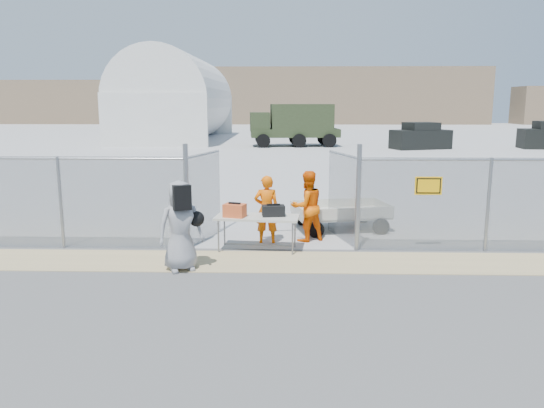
{
  "coord_description": "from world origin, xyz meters",
  "views": [
    {
      "loc": [
        0.35,
        -10.14,
        3.43
      ],
      "look_at": [
        0.0,
        2.0,
        1.1
      ],
      "focal_mm": 35.0,
      "sensor_mm": 36.0,
      "label": 1
    }
  ],
  "objects_px": {
    "folding_table": "(257,233)",
    "visitor": "(180,226)",
    "security_worker_right": "(307,206)",
    "utility_trailer": "(341,216)",
    "security_worker_left": "(267,209)"
  },
  "relations": [
    {
      "from": "utility_trailer",
      "to": "folding_table",
      "type": "bearing_deg",
      "value": -147.83
    },
    {
      "from": "security_worker_left",
      "to": "security_worker_right",
      "type": "relative_size",
      "value": 0.95
    },
    {
      "from": "utility_trailer",
      "to": "security_worker_left",
      "type": "bearing_deg",
      "value": -156.01
    },
    {
      "from": "security_worker_right",
      "to": "utility_trailer",
      "type": "xyz_separation_m",
      "value": [
        0.96,
        1.2,
        -0.49
      ]
    },
    {
      "from": "utility_trailer",
      "to": "visitor",
      "type": "bearing_deg",
      "value": -147.03
    },
    {
      "from": "security_worker_left",
      "to": "security_worker_right",
      "type": "height_order",
      "value": "security_worker_right"
    },
    {
      "from": "security_worker_left",
      "to": "security_worker_right",
      "type": "bearing_deg",
      "value": -168.51
    },
    {
      "from": "visitor",
      "to": "security_worker_right",
      "type": "bearing_deg",
      "value": 18.08
    },
    {
      "from": "security_worker_right",
      "to": "visitor",
      "type": "distance_m",
      "value": 3.63
    },
    {
      "from": "security_worker_left",
      "to": "utility_trailer",
      "type": "bearing_deg",
      "value": -145.32
    },
    {
      "from": "folding_table",
      "to": "utility_trailer",
      "type": "bearing_deg",
      "value": 50.05
    },
    {
      "from": "folding_table",
      "to": "visitor",
      "type": "relative_size",
      "value": 1.03
    },
    {
      "from": "security_worker_left",
      "to": "visitor",
      "type": "distance_m",
      "value": 2.79
    },
    {
      "from": "security_worker_left",
      "to": "visitor",
      "type": "relative_size",
      "value": 0.9
    },
    {
      "from": "folding_table",
      "to": "visitor",
      "type": "height_order",
      "value": "visitor"
    }
  ]
}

